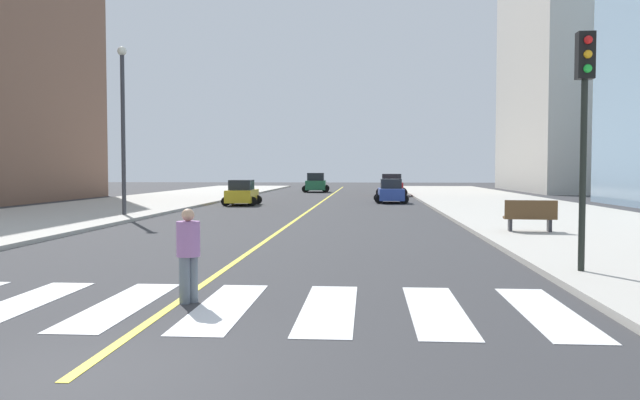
{
  "coord_description": "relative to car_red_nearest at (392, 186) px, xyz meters",
  "views": [
    {
      "loc": [
        3.35,
        -6.69,
        2.35
      ],
      "look_at": [
        1.15,
        22.71,
        0.95
      ],
      "focal_mm": 35.9,
      "sensor_mm": 36.0,
      "label": 1
    }
  ],
  "objects": [
    {
      "name": "ground_plane",
      "position": [
        -5.49,
        -50.81,
        -0.92
      ],
      "size": [
        220.0,
        220.0,
        0.0
      ],
      "primitive_type": "plane",
      "color": "#333335"
    },
    {
      "name": "sidewalk_kerb_east",
      "position": [
        6.71,
        -30.81,
        -0.85
      ],
      "size": [
        10.0,
        120.0,
        0.15
      ],
      "primitive_type": "cube",
      "color": "#B2ADA3",
      "rests_on": "ground"
    },
    {
      "name": "sidewalk_kerb_west",
      "position": [
        -17.69,
        -30.81,
        -0.85
      ],
      "size": [
        10.0,
        120.0,
        0.15
      ],
      "primitive_type": "cube",
      "color": "#B2ADA3",
      "rests_on": "ground"
    },
    {
      "name": "crosswalk_paint",
      "position": [
        -5.49,
        -46.81,
        -0.92
      ],
      "size": [
        13.5,
        4.0,
        0.01
      ],
      "color": "silver",
      "rests_on": "ground"
    },
    {
      "name": "lane_divider_paint",
      "position": [
        -5.49,
        -10.81,
        -0.92
      ],
      "size": [
        0.16,
        80.0,
        0.01
      ],
      "primitive_type": "cube",
      "color": "yellow",
      "rests_on": "ground"
    },
    {
      "name": "parking_garage_concrete",
      "position": [
        23.23,
        14.31,
        11.51
      ],
      "size": [
        18.0,
        24.0,
        24.86
      ],
      "primitive_type": "cube",
      "color": "#B2ADA3",
      "rests_on": "ground"
    },
    {
      "name": "car_red_nearest",
      "position": [
        0.0,
        0.0,
        0.0
      ],
      "size": [
        2.86,
        4.48,
        1.97
      ],
      "rotation": [
        0.0,
        0.0,
        3.11
      ],
      "color": "red",
      "rests_on": "ground"
    },
    {
      "name": "car_green_second",
      "position": [
        -7.54,
        8.97,
        0.02
      ],
      "size": [
        2.93,
        4.58,
        2.01
      ],
      "rotation": [
        0.0,
        0.0,
        0.04
      ],
      "color": "#236B42",
      "rests_on": "ground"
    },
    {
      "name": "car_yellow_third",
      "position": [
        -10.43,
        -15.84,
        -0.14
      ],
      "size": [
        2.4,
        3.79,
        1.67
      ],
      "rotation": [
        0.0,
        0.0,
        0.03
      ],
      "color": "gold",
      "rests_on": "ground"
    },
    {
      "name": "car_blue_fourth",
      "position": [
        -0.51,
        -12.1,
        -0.13
      ],
      "size": [
        2.4,
        3.8,
        1.69
      ],
      "rotation": [
        0.0,
        0.0,
        3.16
      ],
      "color": "#2D479E",
      "rests_on": "ground"
    },
    {
      "name": "traffic_light_near_corner",
      "position": [
        2.5,
        -43.32,
        2.82
      ],
      "size": [
        0.36,
        0.41,
        5.14
      ],
      "rotation": [
        0.0,
        0.0,
        3.14
      ],
      "color": "black",
      "rests_on": "sidewalk_kerb_east"
    },
    {
      "name": "park_bench",
      "position": [
        3.62,
        -34.37,
        -0.23
      ],
      "size": [
        1.84,
        0.71,
        1.12
      ],
      "rotation": [
        0.0,
        0.0,
        1.48
      ],
      "color": "brown",
      "rests_on": "sidewalk_kerb_east"
    },
    {
      "name": "pedestrian_crossing",
      "position": [
        -5.28,
        -46.53,
        -0.0
      ],
      "size": [
        0.41,
        0.41,
        1.67
      ],
      "rotation": [
        0.0,
        0.0,
        0.92
      ],
      "color": "slate",
      "rests_on": "ground"
    },
    {
      "name": "street_lamp",
      "position": [
        -14.03,
        -27.09,
        3.99
      ],
      "size": [
        0.44,
        0.44,
        8.15
      ],
      "color": "#38383D",
      "rests_on": "sidewalk_kerb_west"
    }
  ]
}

